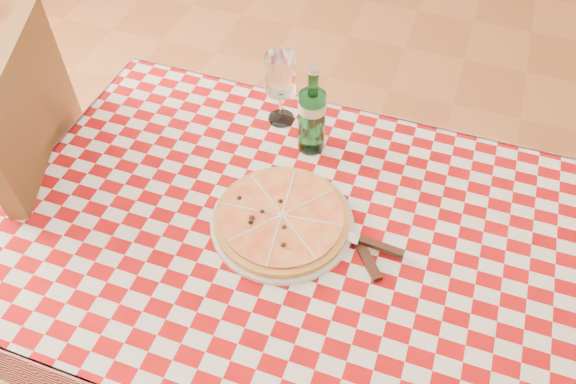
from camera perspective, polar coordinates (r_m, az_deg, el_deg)
name	(u,v)px	position (r m, az deg, el deg)	size (l,w,h in m)	color
dining_table	(288,255)	(1.34, -0.05, -6.45)	(1.20, 0.80, 0.75)	brown
tablecloth	(287,232)	(1.27, -0.05, -4.06)	(1.30, 0.90, 0.01)	#9A090B
chair_far	(21,189)	(1.72, -25.46, 0.30)	(0.61, 0.61, 1.04)	brown
pizza_plate	(282,218)	(1.26, -0.62, -2.69)	(0.32, 0.32, 0.04)	#C07E40
water_bottle	(312,110)	(1.35, 2.46, 8.34)	(0.07, 0.07, 0.25)	#1A682C
wine_glass	(281,89)	(1.45, -0.74, 10.38)	(0.08, 0.08, 0.20)	silver
cutlery	(359,241)	(1.24, 7.22, -4.93)	(0.25, 0.21, 0.03)	silver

